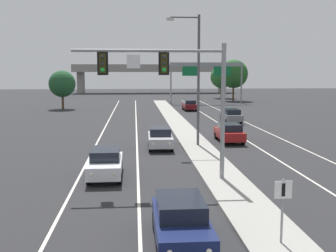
# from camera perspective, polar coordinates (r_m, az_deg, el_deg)

# --- Properties ---
(median_island) EXTENTS (2.40, 110.00, 0.15)m
(median_island) POSITION_cam_1_polar(r_m,az_deg,el_deg) (27.37, 5.70, -4.76)
(median_island) COLOR #9E9B93
(median_island) RESTS_ON ground
(lane_stripe_oncoming_center) EXTENTS (0.14, 100.00, 0.01)m
(lane_stripe_oncoming_center) POSITION_cam_1_polar(r_m,az_deg,el_deg) (33.82, -4.31, -2.49)
(lane_stripe_oncoming_center) COLOR silver
(lane_stripe_oncoming_center) RESTS_ON ground
(lane_stripe_receding_center) EXTENTS (0.14, 100.00, 0.01)m
(lane_stripe_receding_center) POSITION_cam_1_polar(r_m,az_deg,el_deg) (35.13, 11.22, -2.23)
(lane_stripe_receding_center) COLOR silver
(lane_stripe_receding_center) RESTS_ON ground
(edge_stripe_left) EXTENTS (0.14, 100.00, 0.01)m
(edge_stripe_left) POSITION_cam_1_polar(r_m,az_deg,el_deg) (33.96, -9.89, -2.54)
(edge_stripe_left) COLOR silver
(edge_stripe_left) RESTS_ON ground
(edge_stripe_right) EXTENTS (0.14, 100.00, 0.01)m
(edge_stripe_right) POSITION_cam_1_polar(r_m,az_deg,el_deg) (36.17, 16.26, -2.11)
(edge_stripe_right) COLOR silver
(edge_stripe_right) RESTS_ON ground
(overhead_signal_mast) EXTENTS (8.00, 0.44, 7.20)m
(overhead_signal_mast) POSITION_cam_1_polar(r_m,az_deg,el_deg) (21.71, 0.96, 6.14)
(overhead_signal_mast) COLOR gray
(overhead_signal_mast) RESTS_ON median_island
(median_sign_post) EXTENTS (0.60, 0.10, 2.20)m
(median_sign_post) POSITION_cam_1_polar(r_m,az_deg,el_deg) (14.53, 15.55, -10.02)
(median_sign_post) COLOR gray
(median_sign_post) RESTS_ON median_island
(street_lamp_median) EXTENTS (2.58, 0.28, 10.00)m
(street_lamp_median) POSITION_cam_1_polar(r_m,az_deg,el_deg) (32.15, 3.84, 7.37)
(street_lamp_median) COLOR #4C4C51
(street_lamp_median) RESTS_ON median_island
(car_oncoming_navy) EXTENTS (1.82, 4.47, 1.58)m
(car_oncoming_navy) POSITION_cam_1_polar(r_m,az_deg,el_deg) (14.52, 1.78, -12.95)
(car_oncoming_navy) COLOR #141E4C
(car_oncoming_navy) RESTS_ON ground
(car_oncoming_white) EXTENTS (1.85, 4.48, 1.58)m
(car_oncoming_white) POSITION_cam_1_polar(r_m,az_deg,el_deg) (23.44, -8.61, -5.04)
(car_oncoming_white) COLOR silver
(car_oncoming_white) RESTS_ON ground
(car_oncoming_silver) EXTENTS (1.90, 4.50, 1.58)m
(car_oncoming_silver) POSITION_cam_1_polar(r_m,az_deg,el_deg) (31.90, -1.10, -1.59)
(car_oncoming_silver) COLOR #B7B7BC
(car_oncoming_silver) RESTS_ON ground
(car_receding_red) EXTENTS (1.83, 4.47, 1.58)m
(car_receding_red) POSITION_cam_1_polar(r_m,az_deg,el_deg) (34.92, 8.46, -0.87)
(car_receding_red) COLOR maroon
(car_receding_red) RESTS_ON ground
(car_receding_grey) EXTENTS (1.84, 4.48, 1.58)m
(car_receding_grey) POSITION_cam_1_polar(r_m,az_deg,el_deg) (48.16, 8.72, 1.44)
(car_receding_grey) COLOR slate
(car_receding_grey) RESTS_ON ground
(car_receding_darkred) EXTENTS (1.87, 4.49, 1.58)m
(car_receding_darkred) POSITION_cam_1_polar(r_m,az_deg,el_deg) (62.37, 2.98, 2.91)
(car_receding_darkred) COLOR #5B0F14
(car_receding_darkred) RESTS_ON ground
(highway_sign_gantry) EXTENTS (13.28, 0.42, 7.50)m
(highway_sign_gantry) POSITION_cam_1_polar(r_m,az_deg,el_deg) (75.78, 5.35, 7.76)
(highway_sign_gantry) COLOR gray
(highway_sign_gantry) RESTS_ON ground
(overpass_bridge) EXTENTS (42.40, 6.40, 7.65)m
(overpass_bridge) POSITION_cam_1_polar(r_m,az_deg,el_deg) (112.62, -2.16, 7.53)
(overpass_bridge) COLOR gray
(overpass_bridge) RESTS_ON ground
(tree_far_left_a) EXTENTS (4.15, 4.15, 6.01)m
(tree_far_left_a) POSITION_cam_1_polar(r_m,az_deg,el_deg) (66.70, -14.40, 5.65)
(tree_far_left_a) COLOR #4C3823
(tree_far_left_a) RESTS_ON ground
(tree_far_right_a) EXTENTS (5.65, 5.65, 8.17)m
(tree_far_right_a) POSITION_cam_1_polar(r_m,az_deg,el_deg) (83.57, 9.04, 7.11)
(tree_far_right_a) COLOR #4C3823
(tree_far_right_a) RESTS_ON ground
(tree_far_right_c) EXTENTS (4.89, 4.89, 7.07)m
(tree_far_right_c) POSITION_cam_1_polar(r_m,az_deg,el_deg) (91.45, 7.41, 6.73)
(tree_far_right_c) COLOR #4C3823
(tree_far_right_c) RESTS_ON ground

